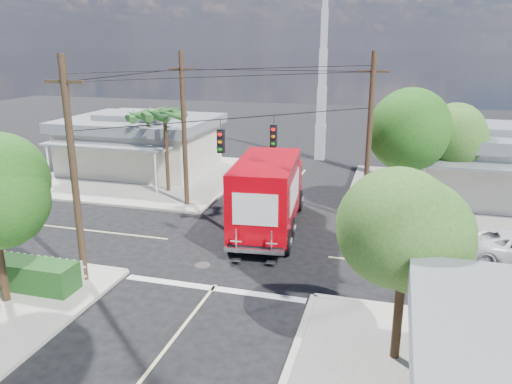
% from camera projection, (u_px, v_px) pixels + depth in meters
% --- Properties ---
extents(ground, '(120.00, 120.00, 0.00)m').
position_uv_depth(ground, '(245.00, 248.00, 23.76)').
color(ground, black).
rests_on(ground, ground).
extents(sidewalk_ne, '(14.12, 14.12, 0.14)m').
position_uv_depth(sidewalk_ne, '(463.00, 199.00, 30.94)').
color(sidewalk_ne, '#A19C91').
rests_on(sidewalk_ne, ground).
extents(sidewalk_nw, '(14.12, 14.12, 0.14)m').
position_uv_depth(sidewalk_nw, '(146.00, 175.00, 36.61)').
color(sidewalk_nw, '#A19C91').
rests_on(sidewalk_nw, ground).
extents(road_markings, '(32.00, 32.00, 0.01)m').
position_uv_depth(road_markings, '(235.00, 260.00, 22.40)').
color(road_markings, beige).
rests_on(road_markings, ground).
extents(building_ne, '(11.80, 10.20, 4.50)m').
position_uv_depth(building_ne, '(494.00, 162.00, 30.89)').
color(building_ne, white).
rests_on(building_ne, sidewalk_ne).
extents(building_nw, '(10.80, 10.20, 4.30)m').
position_uv_depth(building_nw, '(141.00, 142.00, 37.76)').
color(building_nw, beige).
rests_on(building_nw, sidewalk_nw).
extents(radio_tower, '(0.80, 0.80, 17.00)m').
position_uv_depth(radio_tower, '(322.00, 91.00, 40.49)').
color(radio_tower, silver).
rests_on(radio_tower, ground).
extents(tree_ne_front, '(4.21, 4.14, 6.66)m').
position_uv_depth(tree_ne_front, '(409.00, 132.00, 26.77)').
color(tree_ne_front, '#422D1C').
rests_on(tree_ne_front, sidewalk_ne).
extents(tree_ne_back, '(3.77, 3.66, 5.82)m').
position_uv_depth(tree_ne_back, '(455.00, 138.00, 28.28)').
color(tree_ne_back, '#422D1C').
rests_on(tree_ne_back, sidewalk_ne).
extents(tree_se, '(3.67, 3.54, 5.62)m').
position_uv_depth(tree_se, '(405.00, 238.00, 14.10)').
color(tree_se, '#422D1C').
rests_on(tree_se, sidewalk_se).
extents(palm_nw_front, '(3.01, 3.08, 5.59)m').
position_uv_depth(palm_nw_front, '(165.00, 115.00, 31.20)').
color(palm_nw_front, '#422D1C').
rests_on(palm_nw_front, sidewalk_nw).
extents(palm_nw_back, '(3.01, 3.08, 5.19)m').
position_uv_depth(palm_nw_back, '(147.00, 117.00, 33.22)').
color(palm_nw_back, '#422D1C').
rests_on(palm_nw_back, sidewalk_nw).
extents(utility_poles, '(12.00, 10.68, 9.00)m').
position_uv_depth(utility_poles, '(223.00, 143.00, 24.33)').
color(utility_poles, '#473321').
rests_on(utility_poles, ground).
extents(picket_fence, '(5.94, 0.06, 1.00)m').
position_uv_depth(picket_fence, '(23.00, 263.00, 20.43)').
color(picket_fence, silver).
rests_on(picket_fence, sidewalk_sw).
extents(hedge_sw, '(6.20, 1.20, 1.10)m').
position_uv_depth(hedge_sw, '(4.00, 271.00, 19.74)').
color(hedge_sw, '#133F12').
rests_on(hedge_sw, sidewalk_sw).
extents(vending_boxes, '(1.90, 0.50, 1.10)m').
position_uv_depth(vending_boxes, '(389.00, 206.00, 27.59)').
color(vending_boxes, '#B51D25').
rests_on(vending_boxes, sidewalk_ne).
extents(delivery_truck, '(3.71, 9.23, 3.90)m').
position_uv_depth(delivery_truck, '(269.00, 194.00, 25.50)').
color(delivery_truck, black).
rests_on(delivery_truck, ground).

